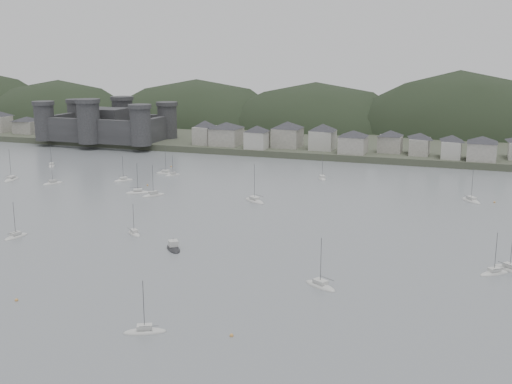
% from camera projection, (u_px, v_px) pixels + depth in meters
% --- Properties ---
extents(ground, '(900.00, 900.00, 0.00)m').
position_uv_depth(ground, '(131.00, 298.00, 128.73)').
color(ground, slate).
rests_on(ground, ground).
extents(far_shore_land, '(900.00, 250.00, 3.00)m').
position_uv_depth(far_shore_land, '(374.00, 126.00, 399.44)').
color(far_shore_land, '#383D2D').
rests_on(far_shore_land, ground).
extents(forested_ridge, '(851.55, 103.94, 102.57)m').
position_uv_depth(forested_ridge, '(374.00, 153.00, 377.15)').
color(forested_ridge, black).
rests_on(forested_ridge, ground).
extents(castle, '(66.00, 43.00, 20.00)m').
position_uv_depth(castle, '(106.00, 124.00, 330.86)').
color(castle, '#2D2D2F').
rests_on(castle, far_shore_land).
extents(waterfront_town, '(451.48, 28.46, 12.92)m').
position_uv_depth(waterfront_town, '(448.00, 143.00, 278.69)').
color(waterfront_town, gray).
rests_on(waterfront_town, far_shore_land).
extents(sailboat_lead, '(5.43, 6.19, 8.62)m').
position_uv_depth(sailboat_lead, '(173.00, 175.00, 252.92)').
color(sailboat_lead, beige).
rests_on(sailboat_lead, ground).
extents(moored_fleet, '(261.02, 167.89, 13.58)m').
position_uv_depth(moored_fleet, '(162.00, 215.00, 192.55)').
color(moored_fleet, beige).
rests_on(moored_fleet, ground).
extents(motor_launch_far, '(7.33, 8.06, 3.92)m').
position_uv_depth(motor_launch_far, '(173.00, 248.00, 159.77)').
color(motor_launch_far, black).
rests_on(motor_launch_far, ground).
extents(mooring_buoys, '(158.04, 144.04, 0.70)m').
position_uv_depth(mooring_buoys, '(229.00, 222.00, 184.51)').
color(mooring_buoys, gold).
rests_on(mooring_buoys, ground).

